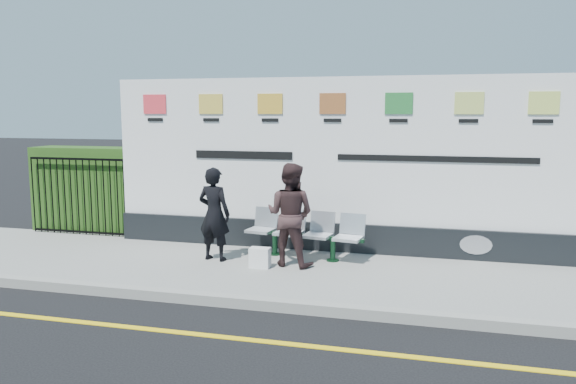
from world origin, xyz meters
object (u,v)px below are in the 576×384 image
at_px(billboard, 333,177).
at_px(bench, 303,245).
at_px(woman_right, 290,215).
at_px(woman_left, 214,214).

distance_m(billboard, bench, 1.32).
height_order(bench, woman_right, woman_right).
bearing_deg(billboard, bench, -119.60).
height_order(billboard, woman_left, billboard).
bearing_deg(woman_right, billboard, -101.97).
distance_m(bench, woman_right, 0.78).
height_order(billboard, woman_right, billboard).
xyz_separation_m(woman_left, woman_right, (1.27, 0.01, 0.05)).
xyz_separation_m(billboard, woman_left, (-1.74, -1.14, -0.53)).
bearing_deg(woman_right, woman_left, 10.86).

